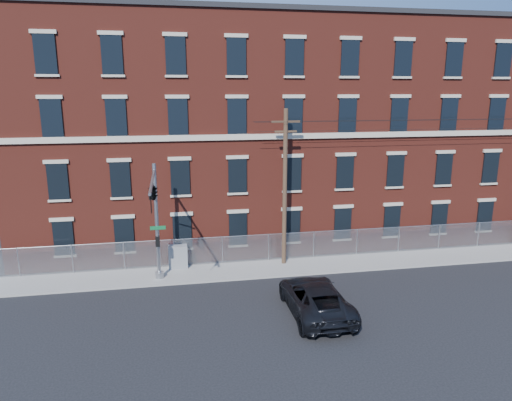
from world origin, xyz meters
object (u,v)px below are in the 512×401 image
object	(u,v)px
utility_pole_near	(285,185)
pickup_truck	(315,298)
traffic_signal_mast	(154,202)
utility_cabinet	(178,257)

from	to	relation	value
utility_pole_near	pickup_truck	distance (m)	8.30
utility_pole_near	pickup_truck	xyz separation A→B (m)	(-0.05, -6.97, -4.50)
pickup_truck	utility_pole_near	bearing A→B (deg)	-90.30
utility_pole_near	traffic_signal_mast	bearing A→B (deg)	-156.86
utility_pole_near	utility_cabinet	xyz separation A→B (m)	(-6.84, 0.40, -4.47)
pickup_truck	utility_cabinet	bearing A→B (deg)	-47.25
traffic_signal_mast	pickup_truck	bearing A→B (deg)	-24.10
traffic_signal_mast	pickup_truck	xyz separation A→B (m)	(7.95, -3.56, -4.55)
pickup_truck	utility_cabinet	size ratio (longest dim) A/B	4.07
pickup_truck	utility_cabinet	world-z (taller)	pickup_truck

